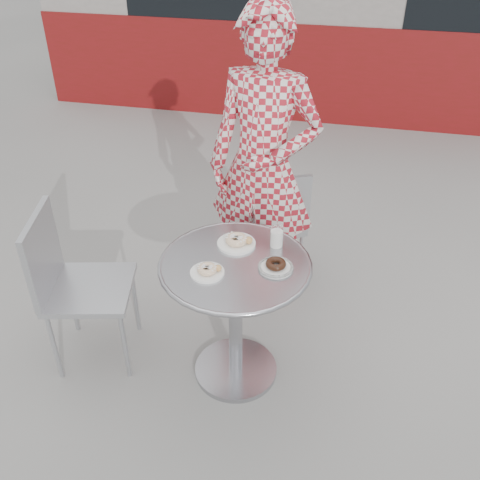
% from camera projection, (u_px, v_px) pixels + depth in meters
% --- Properties ---
extents(ground, '(60.00, 60.00, 0.00)m').
position_uv_depth(ground, '(237.00, 365.00, 2.92)').
color(ground, gray).
rests_on(ground, ground).
extents(bistro_table, '(0.72, 0.72, 0.73)m').
position_uv_depth(bistro_table, '(235.00, 292.00, 2.57)').
color(bistro_table, '#B6B7BB').
rests_on(bistro_table, ground).
extents(chair_far, '(0.51, 0.51, 0.81)m').
position_uv_depth(chair_far, '(269.00, 244.00, 3.44)').
color(chair_far, '#B1B4BA').
rests_on(chair_far, ground).
extents(chair_left, '(0.51, 0.51, 0.88)m').
position_uv_depth(chair_left, '(93.00, 315.00, 2.85)').
color(chair_left, '#B1B4BA').
rests_on(chair_left, ground).
extents(seated_person, '(0.71, 0.53, 1.75)m').
position_uv_depth(seated_person, '(264.00, 168.00, 2.95)').
color(seated_person, '#A41925').
rests_on(seated_person, ground).
extents(plate_far, '(0.19, 0.19, 0.05)m').
position_uv_depth(plate_far, '(237.00, 241.00, 2.58)').
color(plate_far, white).
rests_on(plate_far, bistro_table).
extents(plate_near, '(0.16, 0.16, 0.04)m').
position_uv_depth(plate_near, '(208.00, 270.00, 2.40)').
color(plate_near, white).
rests_on(plate_near, bistro_table).
extents(plate_checker, '(0.16, 0.16, 0.04)m').
position_uv_depth(plate_checker, '(276.00, 266.00, 2.43)').
color(plate_checker, white).
rests_on(plate_checker, bistro_table).
extents(milk_cup, '(0.06, 0.06, 0.10)m').
position_uv_depth(milk_cup, '(277.00, 238.00, 2.56)').
color(milk_cup, white).
rests_on(milk_cup, bistro_table).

